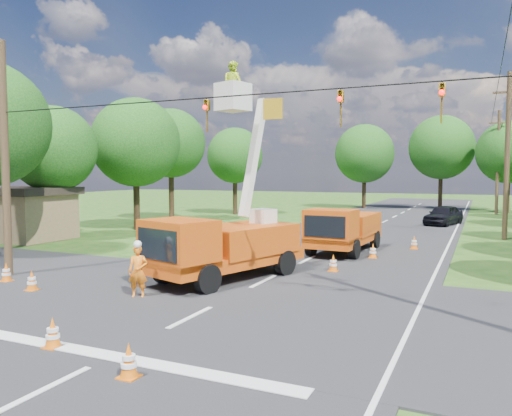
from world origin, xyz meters
The scene contains 29 objects.
ground centered at (0.00, 20.00, 0.00)m, with size 140.00×140.00×0.00m, color #1C4314.
road_main centered at (0.00, 20.00, 0.00)m, with size 12.00×100.00×0.06m, color black.
road_cross centered at (0.00, 2.00, 0.00)m, with size 56.00×10.00×0.07m, color black.
stop_bar centered at (0.00, -3.20, 0.00)m, with size 9.00×0.45×0.02m, color silver.
edge_line centered at (5.60, 20.00, 0.00)m, with size 0.12×90.00×0.02m, color silver.
bucket_truck centered at (-1.51, 4.78, 1.70)m, with size 4.21×6.85×8.11m.
second_truck centered at (0.89, 12.99, 1.20)m, with size 2.71×6.26×2.30m.
ground_worker centered at (-2.78, 1.32, 0.85)m, with size 0.62×0.41×1.70m, color orange.
distant_car centered at (4.54, 29.32, 0.78)m, with size 1.83×4.56×1.55m, color black.
traffic_cone_0 centered at (-1.62, -3.29, 0.36)m, with size 0.38×0.38×0.71m.
traffic_cone_1 centered at (1.05, -3.93, 0.36)m, with size 0.38×0.38×0.71m.
traffic_cone_2 centered at (1.79, 7.97, 0.36)m, with size 0.38×0.38×0.71m.
traffic_cone_3 centered at (2.62, 11.81, 0.36)m, with size 0.38×0.38×0.71m.
traffic_cone_4 centered at (-6.60, 0.53, 0.36)m, with size 0.38×0.38×0.71m.
traffic_cone_5 centered at (-8.63, 1.18, 0.36)m, with size 0.38×0.38×0.71m.
traffic_cone_7 centered at (4.03, 15.52, 0.36)m, with size 0.38×0.38×0.71m.
traffic_cone_8 centered at (-3.73, 4.83, 0.36)m, with size 0.38×0.38×0.71m.
pole_right_mid centered at (8.50, 22.00, 5.11)m, with size 1.80×0.30×10.00m.
pole_right_far centered at (8.50, 42.00, 5.11)m, with size 1.80×0.30×10.00m.
pole_left centered at (-9.50, 2.00, 4.50)m, with size 0.30×0.30×9.00m.
signal_span centered at (2.23, 1.99, 5.88)m, with size 18.00×0.29×1.07m.
shed centered at (-18.00, 10.00, 1.62)m, with size 5.50×4.50×3.15m.
tree_left_c centered at (-16.50, 11.00, 5.44)m, with size 5.20×5.20×8.06m.
tree_left_d centered at (-15.00, 17.00, 6.12)m, with size 6.20×6.20×9.24m.
tree_left_e centered at (-16.80, 24.00, 6.49)m, with size 5.80×5.80×9.41m.
tree_left_f centered at (-14.80, 32.00, 5.69)m, with size 5.40×5.40×8.40m.
tree_far_a centered at (-5.00, 45.00, 6.19)m, with size 6.60×6.60×9.50m.
tree_far_b centered at (3.00, 47.00, 6.81)m, with size 7.00×7.00×10.32m.
tree_far_c centered at (9.50, 44.00, 6.06)m, with size 6.20×6.20×9.18m.
Camera 1 is at (7.18, -11.48, 3.99)m, focal length 35.00 mm.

